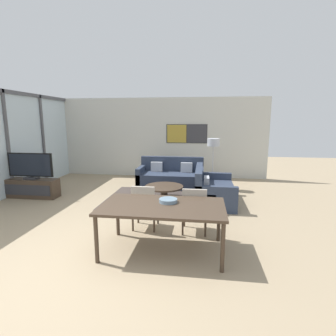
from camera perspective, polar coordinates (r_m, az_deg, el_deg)
name	(u,v)px	position (r m, az deg, el deg)	size (l,w,h in m)	color
ground_plane	(77,267)	(4.10, -19.21, -19.73)	(24.00, 24.00, 0.00)	#9E896B
wall_back	(157,138)	(9.47, -2.51, 6.63)	(7.81, 0.09, 2.80)	silver
window_wall_left	(6,139)	(8.06, -31.74, 5.38)	(0.07, 6.16, 2.80)	silver
area_rug	(164,199)	(6.84, -0.85, -6.76)	(2.97, 2.15, 0.01)	#473D38
tv_console	(32,188)	(7.83, -27.41, -3.91)	(1.37, 0.42, 0.49)	#423326
television	(30,166)	(7.71, -27.77, 0.38)	(1.23, 0.20, 0.69)	#2D2D33
sofa_main	(171,177)	(8.15, 0.66, -1.95)	(1.99, 0.94, 0.88)	#2D384C
sofa_side	(211,191)	(6.62, 9.35, -5.03)	(0.94, 1.65, 0.88)	#2D384C
coffee_table	(164,189)	(6.77, -0.85, -4.64)	(0.99, 0.99, 0.35)	#423326
dining_table	(163,209)	(4.04, -1.17, -8.91)	(1.88, 1.06, 0.75)	#423326
dining_chair_left	(145,204)	(4.92, -5.11, -7.84)	(0.46, 0.46, 0.85)	#B2A899
dining_chair_centre	(195,207)	(4.75, 5.80, -8.51)	(0.46, 0.46, 0.85)	#B2A899
fruit_bowl	(168,200)	(4.14, 0.05, -7.04)	(0.29, 0.29, 0.06)	slate
floor_lamp	(213,146)	(7.78, 9.85, 4.74)	(0.36, 0.36, 1.49)	#2D2D33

